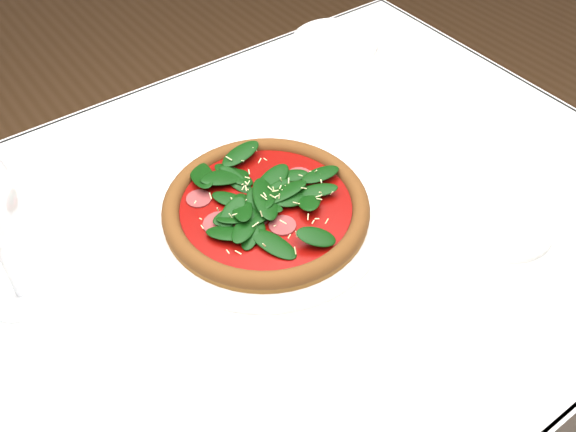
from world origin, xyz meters
TOP-DOWN VIEW (x-y plane):
  - dining_table at (0.00, 0.00)m, footprint 1.21×0.81m
  - plate at (0.05, 0.02)m, footprint 0.32×0.32m
  - pizza at (0.05, 0.02)m, footprint 0.37×0.37m
  - saucer_near at (0.30, -0.18)m, footprint 0.13×0.13m
  - saucer_far at (0.41, 0.32)m, footprint 0.16×0.16m

SIDE VIEW (x-z plane):
  - dining_table at x=0.00m, z-range 0.27..1.02m
  - saucer_near at x=0.30m, z-range 0.75..0.76m
  - saucer_far at x=0.41m, z-range 0.75..0.76m
  - plate at x=0.05m, z-range 0.75..0.76m
  - pizza at x=0.05m, z-range 0.76..0.79m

